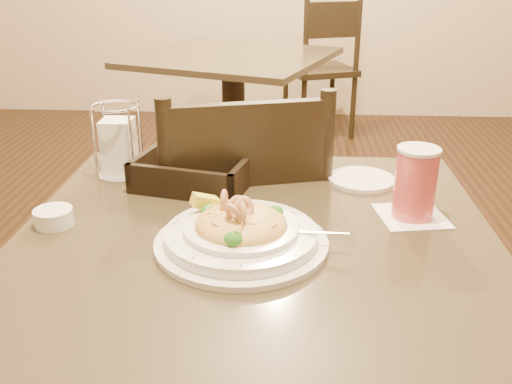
# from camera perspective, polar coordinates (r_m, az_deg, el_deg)

# --- Properties ---
(main_table) EXTENTS (0.90, 0.90, 0.72)m
(main_table) POSITION_cam_1_polar(r_m,az_deg,el_deg) (1.19, -0.06, -14.17)
(main_table) COLOR black
(main_table) RESTS_ON ground
(background_table) EXTENTS (1.16, 1.16, 0.72)m
(background_table) POSITION_cam_1_polar(r_m,az_deg,el_deg) (3.01, -2.28, 9.31)
(background_table) COLOR black
(background_table) RESTS_ON ground
(dining_chair_near) EXTENTS (0.52, 0.52, 0.93)m
(dining_chair_near) POSITION_cam_1_polar(r_m,az_deg,el_deg) (1.50, -1.67, -5.29)
(dining_chair_near) COLOR black
(dining_chair_near) RESTS_ON ground
(dining_chair_far) EXTENTS (0.54, 0.54, 0.93)m
(dining_chair_far) POSITION_cam_1_polar(r_m,az_deg,el_deg) (3.95, 6.71, 12.56)
(dining_chair_far) COLOR black
(dining_chair_far) RESTS_ON ground
(pasta_bowl) EXTENTS (0.35, 0.31, 0.10)m
(pasta_bowl) POSITION_cam_1_polar(r_m,az_deg,el_deg) (1.02, -1.52, -4.00)
(pasta_bowl) COLOR white
(pasta_bowl) RESTS_ON main_table
(drink_glass) EXTENTS (0.15, 0.15, 0.14)m
(drink_glass) POSITION_cam_1_polar(r_m,az_deg,el_deg) (1.15, 15.63, 0.81)
(drink_glass) COLOR white
(drink_glass) RESTS_ON main_table
(bread_basket) EXTENTS (0.29, 0.25, 0.07)m
(bread_basket) POSITION_cam_1_polar(r_m,az_deg,el_deg) (1.30, -6.03, 1.84)
(bread_basket) COLOR black
(bread_basket) RESTS_ON main_table
(napkin_caddy) EXTENTS (0.11, 0.11, 0.17)m
(napkin_caddy) POSITION_cam_1_polar(r_m,az_deg,el_deg) (1.36, -13.55, 4.52)
(napkin_caddy) COLOR silver
(napkin_caddy) RESTS_ON main_table
(side_plate) EXTENTS (0.18, 0.18, 0.01)m
(side_plate) POSITION_cam_1_polar(r_m,az_deg,el_deg) (1.33, 10.52, 1.24)
(side_plate) COLOR white
(side_plate) RESTS_ON main_table
(butter_ramekin) EXTENTS (0.10, 0.10, 0.03)m
(butter_ramekin) POSITION_cam_1_polar(r_m,az_deg,el_deg) (1.16, -19.58, -2.39)
(butter_ramekin) COLOR white
(butter_ramekin) RESTS_ON main_table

